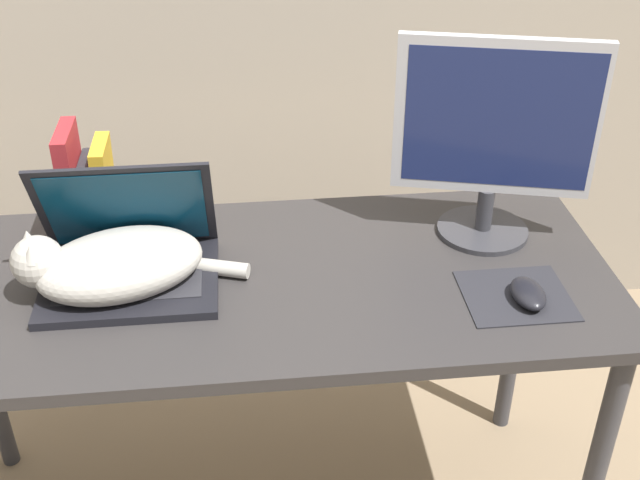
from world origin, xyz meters
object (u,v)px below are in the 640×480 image
at_px(external_monitor, 494,136).
at_px(computer_mouse, 528,293).
at_px(laptop, 129,258).
at_px(book_row, 88,192).
at_px(cat, 112,264).

xyz_separation_m(external_monitor, computer_mouse, (0.02, -0.26, -0.22)).
relative_size(laptop, external_monitor, 0.78).
xyz_separation_m(external_monitor, book_row, (-0.85, 0.07, -0.12)).
relative_size(cat, computer_mouse, 4.31).
bearing_deg(book_row, laptop, -60.92).
xyz_separation_m(laptop, computer_mouse, (0.77, -0.16, -0.03)).
xyz_separation_m(cat, book_row, (-0.07, 0.21, 0.05)).
relative_size(external_monitor, computer_mouse, 4.21).
bearing_deg(laptop, computer_mouse, -11.79).
bearing_deg(cat, computer_mouse, -8.75).
xyz_separation_m(cat, computer_mouse, (0.80, -0.12, -0.04)).
bearing_deg(external_monitor, computer_mouse, -86.41).
bearing_deg(computer_mouse, cat, 171.25).
height_order(external_monitor, book_row, external_monitor).
bearing_deg(computer_mouse, laptop, 168.21).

